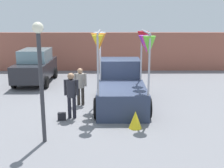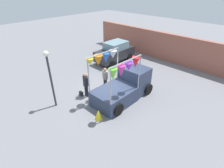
{
  "view_description": "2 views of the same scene",
  "coord_description": "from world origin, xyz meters",
  "px_view_note": "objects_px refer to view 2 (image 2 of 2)",
  "views": [
    {
      "loc": [
        0.4,
        -10.96,
        3.72
      ],
      "look_at": [
        0.5,
        -0.38,
        1.13
      ],
      "focal_mm": 45.0,
      "sensor_mm": 36.0,
      "label": 1
    },
    {
      "loc": [
        7.02,
        -6.97,
        6.65
      ],
      "look_at": [
        0.54,
        -0.24,
        1.2
      ],
      "focal_mm": 28.0,
      "sensor_mm": 36.0,
      "label": 2
    }
  ],
  "objects_px": {
    "folded_kite_bundle_sunflower": "(98,114)",
    "handbag": "(81,93)",
    "person_vendor": "(105,76)",
    "vendor_truck": "(125,85)",
    "parked_car": "(115,52)",
    "person_customer": "(86,83)",
    "street_lamp": "(49,71)"
  },
  "relations": [
    {
      "from": "parked_car",
      "to": "person_vendor",
      "type": "xyz_separation_m",
      "value": [
        2.94,
        -4.15,
        0.01
      ]
    },
    {
      "from": "parked_car",
      "to": "handbag",
      "type": "bearing_deg",
      "value": -67.81
    },
    {
      "from": "vendor_truck",
      "to": "street_lamp",
      "type": "xyz_separation_m",
      "value": [
        -2.45,
        -3.69,
        1.42
      ]
    },
    {
      "from": "person_customer",
      "to": "folded_kite_bundle_sunflower",
      "type": "xyz_separation_m",
      "value": [
        2.26,
        -0.98,
        -0.74
      ]
    },
    {
      "from": "person_vendor",
      "to": "parked_car",
      "type": "bearing_deg",
      "value": 125.28
    },
    {
      "from": "person_customer",
      "to": "street_lamp",
      "type": "xyz_separation_m",
      "value": [
        -0.58,
        -1.99,
        1.31
      ]
    },
    {
      "from": "person_vendor",
      "to": "folded_kite_bundle_sunflower",
      "type": "height_order",
      "value": "person_vendor"
    },
    {
      "from": "parked_car",
      "to": "person_vendor",
      "type": "height_order",
      "value": "parked_car"
    },
    {
      "from": "person_customer",
      "to": "person_vendor",
      "type": "xyz_separation_m",
      "value": [
        0.16,
        1.59,
        -0.08
      ]
    },
    {
      "from": "handbag",
      "to": "person_vendor",
      "type": "bearing_deg",
      "value": 73.94
    },
    {
      "from": "parked_car",
      "to": "street_lamp",
      "type": "xyz_separation_m",
      "value": [
        2.2,
        -7.73,
        1.4
      ]
    },
    {
      "from": "parked_car",
      "to": "street_lamp",
      "type": "bearing_deg",
      "value": -74.14
    },
    {
      "from": "folded_kite_bundle_sunflower",
      "to": "person_vendor",
      "type": "bearing_deg",
      "value": 129.23
    },
    {
      "from": "person_vendor",
      "to": "folded_kite_bundle_sunflower",
      "type": "bearing_deg",
      "value": -50.77
    },
    {
      "from": "vendor_truck",
      "to": "parked_car",
      "type": "height_order",
      "value": "vendor_truck"
    },
    {
      "from": "parked_car",
      "to": "street_lamp",
      "type": "height_order",
      "value": "street_lamp"
    },
    {
      "from": "vendor_truck",
      "to": "folded_kite_bundle_sunflower",
      "type": "xyz_separation_m",
      "value": [
        0.39,
        -2.68,
        -0.63
      ]
    },
    {
      "from": "folded_kite_bundle_sunflower",
      "to": "handbag",
      "type": "bearing_deg",
      "value": 163.4
    },
    {
      "from": "folded_kite_bundle_sunflower",
      "to": "street_lamp",
      "type": "bearing_deg",
      "value": -160.45
    },
    {
      "from": "parked_car",
      "to": "folded_kite_bundle_sunflower",
      "type": "xyz_separation_m",
      "value": [
        5.04,
        -6.72,
        -0.64
      ]
    },
    {
      "from": "person_vendor",
      "to": "handbag",
      "type": "distance_m",
      "value": 2.03
    },
    {
      "from": "vendor_truck",
      "to": "person_vendor",
      "type": "height_order",
      "value": "vendor_truck"
    },
    {
      "from": "person_customer",
      "to": "folded_kite_bundle_sunflower",
      "type": "distance_m",
      "value": 2.57
    },
    {
      "from": "person_customer",
      "to": "vendor_truck",
      "type": "bearing_deg",
      "value": 42.41
    },
    {
      "from": "parked_car",
      "to": "folded_kite_bundle_sunflower",
      "type": "distance_m",
      "value": 8.42
    },
    {
      "from": "folded_kite_bundle_sunflower",
      "to": "person_customer",
      "type": "bearing_deg",
      "value": 156.6
    },
    {
      "from": "vendor_truck",
      "to": "parked_car",
      "type": "relative_size",
      "value": 1.01
    },
    {
      "from": "street_lamp",
      "to": "handbag",
      "type": "bearing_deg",
      "value": 82.73
    },
    {
      "from": "parked_car",
      "to": "person_customer",
      "type": "bearing_deg",
      "value": -64.22
    },
    {
      "from": "parked_car",
      "to": "person_customer",
      "type": "relative_size",
      "value": 2.33
    },
    {
      "from": "person_vendor",
      "to": "street_lamp",
      "type": "height_order",
      "value": "street_lamp"
    },
    {
      "from": "vendor_truck",
      "to": "person_vendor",
      "type": "distance_m",
      "value": 1.71
    }
  ]
}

